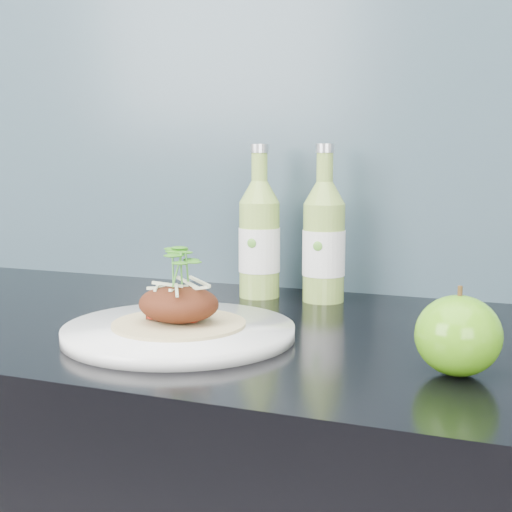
{
  "coord_description": "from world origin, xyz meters",
  "views": [
    {
      "loc": [
        0.3,
        0.83,
        1.13
      ],
      "look_at": [
        -0.03,
        1.66,
        1.0
      ],
      "focal_mm": 50.0,
      "sensor_mm": 36.0,
      "label": 1
    }
  ],
  "objects_px": {
    "dinner_plate": "(179,332)",
    "cider_bottle_left": "(259,240)",
    "cider_bottle_right": "(324,242)",
    "green_apple": "(458,336)"
  },
  "relations": [
    {
      "from": "dinner_plate",
      "to": "cider_bottle_left",
      "type": "height_order",
      "value": "cider_bottle_left"
    },
    {
      "from": "dinner_plate",
      "to": "cider_bottle_right",
      "type": "relative_size",
      "value": 1.47
    },
    {
      "from": "cider_bottle_right",
      "to": "green_apple",
      "type": "bearing_deg",
      "value": -45.29
    },
    {
      "from": "dinner_plate",
      "to": "cider_bottle_left",
      "type": "xyz_separation_m",
      "value": [
        -0.0,
        0.28,
        0.09
      ]
    },
    {
      "from": "dinner_plate",
      "to": "cider_bottle_left",
      "type": "bearing_deg",
      "value": 90.65
    },
    {
      "from": "green_apple",
      "to": "cider_bottle_right",
      "type": "bearing_deg",
      "value": 126.78
    },
    {
      "from": "green_apple",
      "to": "dinner_plate",
      "type": "bearing_deg",
      "value": 175.0
    },
    {
      "from": "green_apple",
      "to": "cider_bottle_right",
      "type": "height_order",
      "value": "cider_bottle_right"
    },
    {
      "from": "cider_bottle_left",
      "to": "cider_bottle_right",
      "type": "xyz_separation_m",
      "value": [
        0.11,
        0.0,
        0.0
      ]
    },
    {
      "from": "dinner_plate",
      "to": "cider_bottle_right",
      "type": "bearing_deg",
      "value": 70.27
    }
  ]
}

